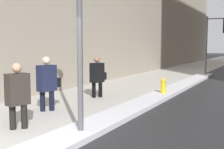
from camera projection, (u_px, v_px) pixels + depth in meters
sidewalk_slab at (170, 74)px, 19.06m from camera, size 4.00×80.00×0.01m
snow_bank_curb at (164, 93)px, 11.04m from camera, size 0.90×17.28×0.13m
traffic_light_near at (218, 33)px, 17.62m from camera, size 1.30×0.45×3.79m
pedestrian_nearside at (18, 93)px, 6.40m from camera, size 0.40×0.55×1.54m
pedestrian_with_shoulder_bag at (47, 81)px, 8.22m from camera, size 0.43×0.76×1.62m
pedestrian_trailing at (97, 75)px, 10.43m from camera, size 0.41×0.73×1.54m
fire_hydrant at (163, 87)px, 10.74m from camera, size 0.20×0.20×0.70m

